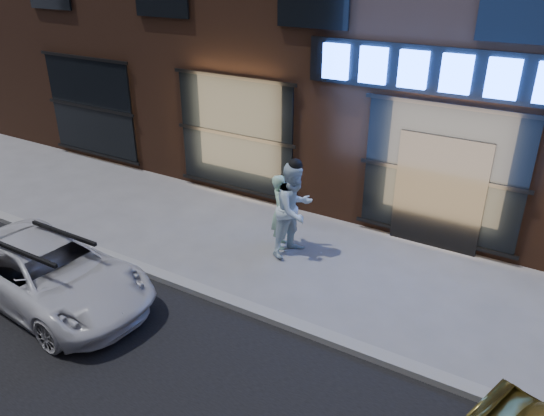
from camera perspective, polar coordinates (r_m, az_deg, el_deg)
The scene contains 5 objects.
ground at distance 8.61m, azimuth 9.48°, elevation -15.11°, with size 90.00×90.00×0.00m, color slate.
curb at distance 8.57m, azimuth 9.51°, elevation -14.81°, with size 60.00×0.25×0.12m, color gray.
man_bowtie at distance 10.87m, azimuth 0.97°, elevation -0.37°, with size 0.58×0.38×1.60m, color #A6DBB1.
man_cap at distance 10.55m, azimuth 2.41°, elevation -0.16°, with size 0.95×0.74×1.96m, color white.
white_suv at distance 10.04m, azimuth -22.72°, elevation -6.50°, with size 1.86×4.04×1.12m, color silver.
Camera 1 is at (2.11, -6.21, 5.58)m, focal length 35.00 mm.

